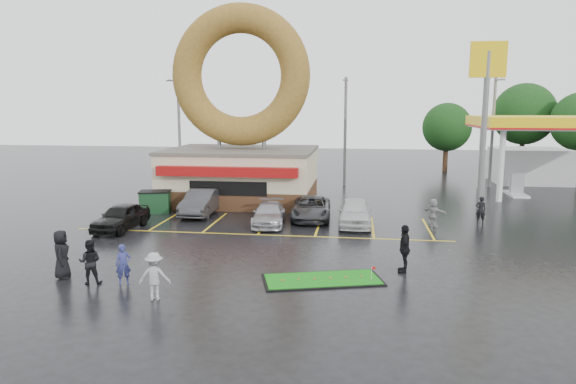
# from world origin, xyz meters

# --- Properties ---
(ground) EXTENTS (120.00, 120.00, 0.00)m
(ground) POSITION_xyz_m (0.00, 0.00, 0.00)
(ground) COLOR black
(ground) RESTS_ON ground
(donut_shop) EXTENTS (10.20, 8.70, 13.50)m
(donut_shop) POSITION_xyz_m (-3.00, 12.97, 4.46)
(donut_shop) COLOR #472B19
(donut_shop) RESTS_ON ground
(gas_station) EXTENTS (12.30, 13.65, 5.90)m
(gas_station) POSITION_xyz_m (20.00, 20.94, 3.70)
(gas_station) COLOR silver
(gas_station) RESTS_ON ground
(shell_sign) EXTENTS (2.20, 0.36, 10.60)m
(shell_sign) POSITION_xyz_m (13.00, 12.00, 7.38)
(shell_sign) COLOR slate
(shell_sign) RESTS_ON ground
(streetlight_left) EXTENTS (0.40, 2.21, 9.00)m
(streetlight_left) POSITION_xyz_m (-10.00, 19.92, 4.78)
(streetlight_left) COLOR slate
(streetlight_left) RESTS_ON ground
(streetlight_mid) EXTENTS (0.40, 2.21, 9.00)m
(streetlight_mid) POSITION_xyz_m (4.00, 20.92, 4.78)
(streetlight_mid) COLOR slate
(streetlight_mid) RESTS_ON ground
(streetlight_right) EXTENTS (0.40, 2.21, 9.00)m
(streetlight_right) POSITION_xyz_m (16.00, 21.92, 4.78)
(streetlight_right) COLOR slate
(streetlight_right) RESTS_ON ground
(tree_far_c) EXTENTS (6.30, 6.30, 9.00)m
(tree_far_c) POSITION_xyz_m (22.00, 34.00, 5.84)
(tree_far_c) COLOR #332114
(tree_far_c) RESTS_ON ground
(tree_far_d) EXTENTS (4.90, 4.90, 7.00)m
(tree_far_d) POSITION_xyz_m (14.00, 32.00, 4.53)
(tree_far_d) COLOR #332114
(tree_far_d) RESTS_ON ground
(car_black) EXTENTS (2.03, 4.29, 1.42)m
(car_black) POSITION_xyz_m (-7.55, 3.50, 0.71)
(car_black) COLOR black
(car_black) RESTS_ON ground
(car_dgrey) EXTENTS (1.65, 4.74, 1.56)m
(car_dgrey) POSITION_xyz_m (-4.42, 8.00, 0.78)
(car_dgrey) COLOR #2F2F32
(car_dgrey) RESTS_ON ground
(car_silver) EXTENTS (2.08, 4.35, 1.22)m
(car_silver) POSITION_xyz_m (0.18, 5.83, 0.61)
(car_silver) COLOR #97969B
(car_silver) RESTS_ON ground
(car_grey) EXTENTS (2.41, 4.88, 1.33)m
(car_grey) POSITION_xyz_m (2.43, 7.56, 0.66)
(car_grey) COLOR #303033
(car_grey) RESTS_ON ground
(car_white) EXTENTS (1.84, 4.47, 1.52)m
(car_white) POSITION_xyz_m (5.00, 6.24, 0.76)
(car_white) COLOR silver
(car_white) RESTS_ON ground
(person_blue) EXTENTS (0.67, 0.58, 1.54)m
(person_blue) POSITION_xyz_m (-3.52, -4.70, 0.77)
(person_blue) COLOR navy
(person_blue) RESTS_ON ground
(person_blackjkt) EXTENTS (0.96, 0.83, 1.70)m
(person_blackjkt) POSITION_xyz_m (-4.79, -4.80, 0.85)
(person_blackjkt) COLOR black
(person_blackjkt) RESTS_ON ground
(person_hoodie) EXTENTS (1.17, 0.79, 1.68)m
(person_hoodie) POSITION_xyz_m (-1.75, -6.02, 0.84)
(person_hoodie) COLOR #959597
(person_hoodie) RESTS_ON ground
(person_bystander) EXTENTS (0.90, 1.09, 1.91)m
(person_bystander) POSITION_xyz_m (-6.20, -4.35, 0.96)
(person_bystander) COLOR black
(person_bystander) RESTS_ON ground
(person_cameraman) EXTENTS (0.52, 1.16, 1.95)m
(person_cameraman) POSITION_xyz_m (7.04, -1.77, 0.98)
(person_cameraman) COLOR black
(person_cameraman) RESTS_ON ground
(person_walker_near) EXTENTS (1.40, 1.29, 1.56)m
(person_walker_near) POSITION_xyz_m (9.34, 6.63, 0.78)
(person_walker_near) COLOR #959597
(person_walker_near) RESTS_ON ground
(person_walker_far) EXTENTS (0.59, 0.41, 1.56)m
(person_walker_far) POSITION_xyz_m (12.12, 7.75, 0.78)
(person_walker_far) COLOR black
(person_walker_far) RESTS_ON ground
(dumpster) EXTENTS (2.03, 1.58, 1.30)m
(dumpster) POSITION_xyz_m (-7.50, 8.15, 0.65)
(dumpster) COLOR #184021
(dumpster) RESTS_ON ground
(putting_green) EXTENTS (4.90, 3.13, 0.57)m
(putting_green) POSITION_xyz_m (3.86, -3.28, 0.04)
(putting_green) COLOR black
(putting_green) RESTS_ON ground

